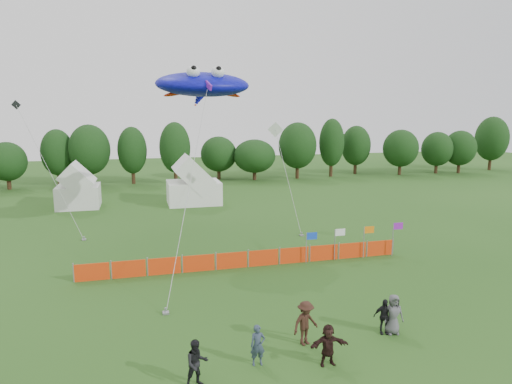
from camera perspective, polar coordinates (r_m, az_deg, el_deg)
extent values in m
plane|color=#234C16|center=(20.13, 4.60, -17.70)|extent=(160.00, 160.00, 0.00)
cylinder|color=#382314|center=(63.70, -28.50, 1.14)|extent=(0.50, 0.50, 1.91)
ellipsoid|color=black|center=(63.42, -28.68, 3.37)|extent=(4.61, 4.61, 4.30)
cylinder|color=#382314|center=(64.26, -23.39, 1.81)|extent=(0.50, 0.50, 2.38)
ellipsoid|color=black|center=(63.94, -23.58, 4.56)|extent=(4.09, 4.09, 5.35)
cylinder|color=#382314|center=(62.95, -19.92, 1.96)|extent=(0.50, 0.50, 2.57)
ellipsoid|color=black|center=(62.61, -20.10, 5.01)|extent=(5.20, 5.20, 5.79)
cylinder|color=#382314|center=(62.64, -15.09, 2.13)|extent=(0.50, 0.50, 2.46)
ellipsoid|color=black|center=(62.31, -15.22, 5.06)|extent=(3.78, 3.78, 5.55)
cylinder|color=#382314|center=(61.44, -10.00, 2.27)|extent=(0.50, 0.50, 2.66)
ellipsoid|color=black|center=(61.09, -10.10, 5.50)|extent=(4.05, 4.05, 5.99)
cylinder|color=#382314|center=(64.86, -4.66, 2.48)|extent=(0.50, 0.50, 1.98)
ellipsoid|color=black|center=(64.58, -4.70, 4.75)|extent=(5.06, 5.06, 4.46)
cylinder|color=#382314|center=(63.97, -0.19, 2.35)|extent=(0.50, 0.50, 1.86)
ellipsoid|color=black|center=(63.69, -0.19, 4.51)|extent=(5.86, 5.86, 4.18)
cylinder|color=#382314|center=(65.60, 5.17, 2.83)|extent=(0.50, 0.50, 2.62)
ellipsoid|color=black|center=(65.27, 5.22, 5.81)|extent=(5.41, 5.41, 5.89)
cylinder|color=#382314|center=(68.22, 9.35, 3.08)|extent=(0.50, 0.50, 2.78)
ellipsoid|color=black|center=(67.89, 9.44, 6.13)|extent=(3.67, 3.67, 6.26)
cylinder|color=#382314|center=(72.04, 12.29, 3.20)|extent=(0.50, 0.50, 2.42)
ellipsoid|color=black|center=(71.75, 12.38, 5.70)|extent=(4.46, 4.46, 5.44)
cylinder|color=#382314|center=(72.66, 17.52, 2.95)|extent=(0.50, 0.50, 2.24)
ellipsoid|color=black|center=(72.38, 17.64, 5.24)|extent=(5.26, 5.26, 5.03)
cylinder|color=#382314|center=(76.28, 21.58, 2.97)|extent=(0.50, 0.50, 2.10)
ellipsoid|color=black|center=(76.03, 21.71, 5.03)|extent=(4.74, 4.74, 4.73)
cylinder|color=#382314|center=(78.20, 24.00, 2.99)|extent=(0.50, 0.50, 2.16)
ellipsoid|color=black|center=(77.95, 24.15, 5.05)|extent=(4.88, 4.88, 4.87)
cylinder|color=#382314|center=(84.38, 27.19, 3.43)|extent=(0.50, 0.50, 2.85)
ellipsoid|color=black|center=(84.12, 27.39, 5.95)|extent=(5.19, 5.19, 6.42)
cube|color=silver|center=(48.71, -21.28, -0.50)|extent=(4.00, 4.00, 2.20)
cube|color=white|center=(47.64, -7.79, -0.05)|extent=(5.31, 4.25, 2.33)
cube|color=red|center=(27.51, -19.84, -9.40)|extent=(1.90, 0.06, 1.00)
cube|color=red|center=(27.38, -15.62, -9.26)|extent=(1.90, 0.06, 1.00)
cube|color=red|center=(27.41, -11.39, -9.06)|extent=(1.90, 0.06, 1.00)
cube|color=red|center=(27.58, -7.19, -8.82)|extent=(1.90, 0.06, 1.00)
cube|color=red|center=(27.89, -3.07, -8.54)|extent=(1.90, 0.06, 1.00)
cube|color=red|center=(28.34, 0.93, -8.23)|extent=(1.90, 0.06, 1.00)
cube|color=red|center=(28.92, 4.78, -7.88)|extent=(1.90, 0.06, 1.00)
cube|color=red|center=(29.63, 8.46, -7.52)|extent=(1.90, 0.06, 1.00)
cube|color=red|center=(30.45, 11.95, -7.15)|extent=(1.90, 0.06, 1.00)
cube|color=red|center=(31.38, 15.24, -6.78)|extent=(1.90, 0.06, 1.00)
cylinder|color=gray|center=(28.77, 6.30, -6.99)|extent=(0.06, 0.06, 1.97)
cube|color=blue|center=(28.69, 6.99, -5.48)|extent=(0.70, 0.02, 0.45)
cylinder|color=gray|center=(29.68, 9.81, -6.50)|extent=(0.06, 0.06, 2.03)
cube|color=white|center=(29.61, 10.47, -4.97)|extent=(0.70, 0.02, 0.45)
cylinder|color=gray|center=(30.47, 13.32, -6.14)|extent=(0.06, 0.06, 2.08)
cube|color=orange|center=(30.42, 13.96, -4.61)|extent=(0.70, 0.02, 0.45)
cylinder|color=gray|center=(31.29, 16.71, -5.72)|extent=(0.06, 0.06, 2.24)
cube|color=purple|center=(31.25, 17.34, -4.08)|extent=(0.70, 0.02, 0.45)
imported|color=#2C3849|center=(17.87, 0.21, -18.61)|extent=(0.58, 0.40, 1.56)
imported|color=black|center=(16.79, -7.42, -20.47)|extent=(0.91, 0.75, 1.69)
imported|color=#321B14|center=(19.27, 6.21, -15.97)|extent=(1.35, 1.04, 1.85)
imported|color=black|center=(20.80, 15.71, -14.74)|extent=(0.96, 0.58, 1.54)
imported|color=#515156|center=(20.87, 16.80, -14.42)|extent=(0.92, 0.66, 1.73)
imported|color=black|center=(18.06, 9.01, -18.37)|extent=(1.50, 0.54, 1.59)
ellipsoid|color=#0D0EC1|center=(32.94, -6.67, 13.23)|extent=(6.93, 5.46, 2.31)
sphere|color=white|center=(31.47, -7.85, 14.67)|extent=(0.93, 0.93, 0.93)
sphere|color=white|center=(31.72, -4.78, 14.69)|extent=(0.93, 0.93, 0.93)
ellipsoid|color=red|center=(32.92, -9.81, 12.10)|extent=(1.94, 0.85, 0.30)
ellipsoid|color=red|center=(33.43, -3.64, 12.18)|extent=(1.94, 0.85, 0.30)
cube|color=purple|center=(30.43, -5.96, 13.11)|extent=(0.37, 0.96, 0.70)
cylinder|color=#A5A5A5|center=(25.87, -8.22, 1.28)|extent=(3.76, 9.90, 10.99)
cube|color=gray|center=(22.51, -11.21, -14.60)|extent=(0.30, 0.30, 0.10)
cube|color=white|center=(40.05, 2.44, 7.80)|extent=(1.35, 0.37, 1.35)
cylinder|color=#A5A5A5|center=(37.38, 3.98, 1.59)|extent=(0.19, 6.46, 7.88)
cube|color=gray|center=(35.23, 5.72, -5.40)|extent=(0.30, 0.30, 0.10)
cube|color=black|center=(40.71, -27.80, 9.63)|extent=(0.74, 0.22, 0.74)
cylinder|color=#A5A5A5|center=(38.06, -24.44, 2.44)|extent=(4.92, 4.98, 9.94)
cube|color=gray|center=(36.22, -20.69, -5.58)|extent=(0.30, 0.30, 0.10)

